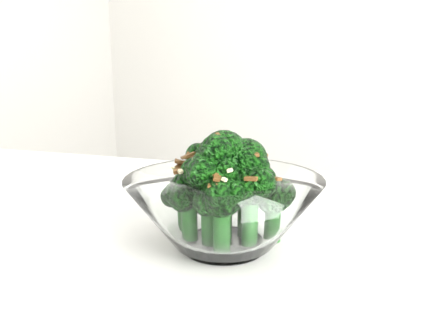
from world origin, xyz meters
The scene contains 1 object.
broccoli_dish centered at (0.27, 0.25, 0.80)m, with size 0.19×0.19×0.12m.
Camera 1 is at (0.56, -0.11, 0.94)m, focal length 40.00 mm.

